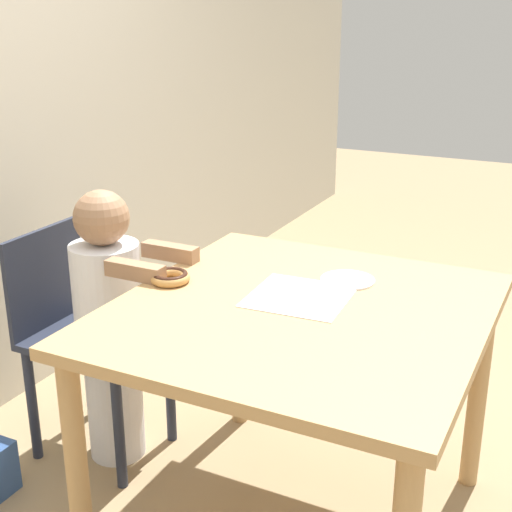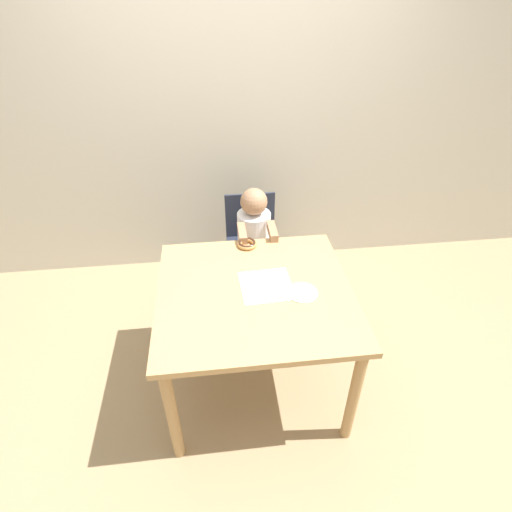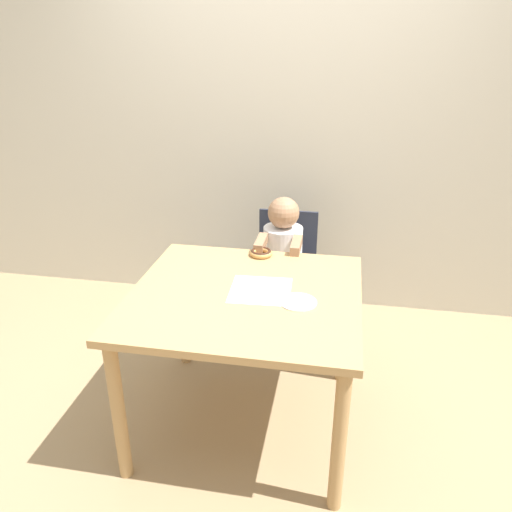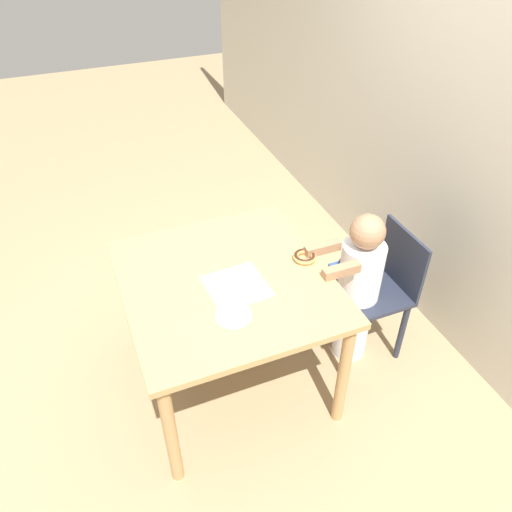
{
  "view_description": "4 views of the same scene",
  "coord_description": "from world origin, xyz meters",
  "px_view_note": "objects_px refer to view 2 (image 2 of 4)",
  "views": [
    {
      "loc": [
        -1.69,
        -0.7,
        1.54
      ],
      "look_at": [
        0.02,
        0.15,
        0.87
      ],
      "focal_mm": 50.0,
      "sensor_mm": 36.0,
      "label": 1
    },
    {
      "loc": [
        -0.19,
        -1.63,
        2.16
      ],
      "look_at": [
        0.02,
        0.15,
        0.87
      ],
      "focal_mm": 28.0,
      "sensor_mm": 36.0,
      "label": 2
    },
    {
      "loc": [
        0.41,
        -1.98,
        1.82
      ],
      "look_at": [
        0.02,
        0.15,
        0.87
      ],
      "focal_mm": 35.0,
      "sensor_mm": 36.0,
      "label": 3
    },
    {
      "loc": [
        1.77,
        -0.56,
        2.35
      ],
      "look_at": [
        0.02,
        0.15,
        0.87
      ],
      "focal_mm": 35.0,
      "sensor_mm": 36.0,
      "label": 4
    }
  ],
  "objects_px": {
    "child_figure": "(254,249)",
    "donut": "(248,244)",
    "handbag": "(196,277)",
    "chair": "(252,248)"
  },
  "relations": [
    {
      "from": "child_figure",
      "to": "donut",
      "type": "height_order",
      "value": "child_figure"
    },
    {
      "from": "child_figure",
      "to": "handbag",
      "type": "distance_m",
      "value": 0.65
    },
    {
      "from": "chair",
      "to": "child_figure",
      "type": "xyz_separation_m",
      "value": [
        0.0,
        -0.12,
        0.07
      ]
    },
    {
      "from": "handbag",
      "to": "donut",
      "type": "bearing_deg",
      "value": -55.08
    },
    {
      "from": "chair",
      "to": "handbag",
      "type": "relative_size",
      "value": 2.75
    },
    {
      "from": "donut",
      "to": "handbag",
      "type": "bearing_deg",
      "value": 124.92
    },
    {
      "from": "chair",
      "to": "donut",
      "type": "height_order",
      "value": "chair"
    },
    {
      "from": "child_figure",
      "to": "handbag",
      "type": "height_order",
      "value": "child_figure"
    },
    {
      "from": "child_figure",
      "to": "handbag",
      "type": "xyz_separation_m",
      "value": [
        -0.45,
        0.24,
        -0.4
      ]
    },
    {
      "from": "donut",
      "to": "handbag",
      "type": "height_order",
      "value": "donut"
    }
  ]
}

